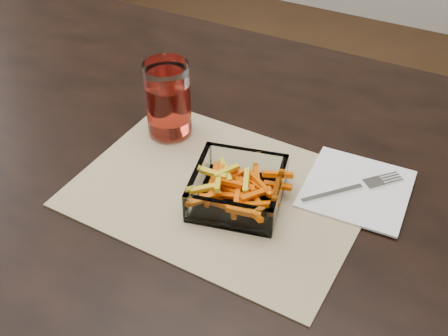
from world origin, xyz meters
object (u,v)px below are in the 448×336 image
at_px(dining_table, 193,183).
at_px(fork, 356,187).
at_px(tumbler, 168,102).
at_px(glass_bowl, 238,190).

xyz_separation_m(dining_table, fork, (0.29, 0.02, 0.10)).
xyz_separation_m(dining_table, tumbler, (-0.05, 0.02, 0.15)).
bearing_deg(dining_table, glass_bowl, -34.07).
bearing_deg(dining_table, fork, 3.29).
height_order(glass_bowl, tumbler, tumbler).
xyz_separation_m(glass_bowl, fork, (0.16, 0.11, -0.02)).
bearing_deg(fork, dining_table, -133.49).
relative_size(tumbler, fork, 0.99).
relative_size(glass_bowl, tumbler, 1.16).
xyz_separation_m(tumbler, fork, (0.35, 0.00, -0.06)).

